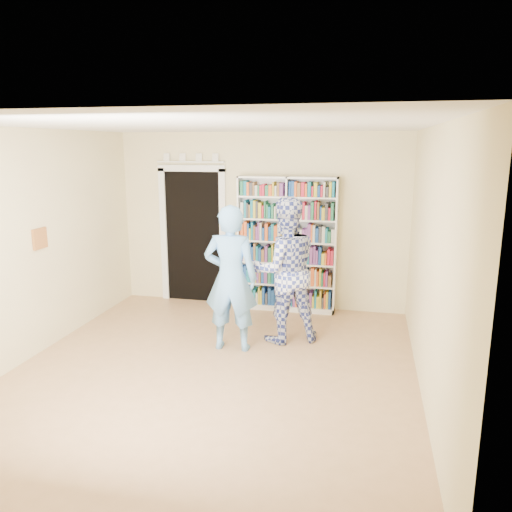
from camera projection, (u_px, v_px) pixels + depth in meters
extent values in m
plane|color=#A4784F|center=(213.00, 371.00, 5.66)|extent=(5.00, 5.00, 0.00)
plane|color=white|center=(208.00, 125.00, 5.07)|extent=(5.00, 5.00, 0.00)
plane|color=beige|center=(260.00, 221.00, 7.74)|extent=(4.50, 0.00, 4.50)
plane|color=beige|center=(28.00, 246.00, 5.85)|extent=(0.00, 5.00, 5.00)
plane|color=beige|center=(430.00, 266.00, 4.88)|extent=(0.00, 5.00, 5.00)
cube|color=white|center=(287.00, 245.00, 7.56)|extent=(1.49, 0.28, 2.05)
cube|color=white|center=(287.00, 245.00, 7.56)|extent=(0.02, 0.28, 2.05)
cube|color=black|center=(193.00, 237.00, 8.03)|extent=(0.90, 0.03, 2.10)
cube|color=white|center=(164.00, 236.00, 8.12)|extent=(0.10, 0.06, 2.20)
cube|color=white|center=(223.00, 239.00, 7.91)|extent=(0.10, 0.06, 2.20)
cube|color=white|center=(191.00, 168.00, 7.78)|extent=(1.10, 0.06, 0.10)
cube|color=white|center=(191.00, 162.00, 7.75)|extent=(1.10, 0.08, 0.02)
cube|color=brown|center=(40.00, 238.00, 6.02)|extent=(0.03, 0.25, 0.25)
imported|color=#67A5E5|center=(231.00, 279.00, 6.10)|extent=(0.69, 0.48, 1.82)
imported|color=navy|center=(285.00, 270.00, 6.37)|extent=(1.13, 1.03, 1.87)
cube|color=white|center=(287.00, 272.00, 6.18)|extent=(0.18, 0.11, 0.29)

